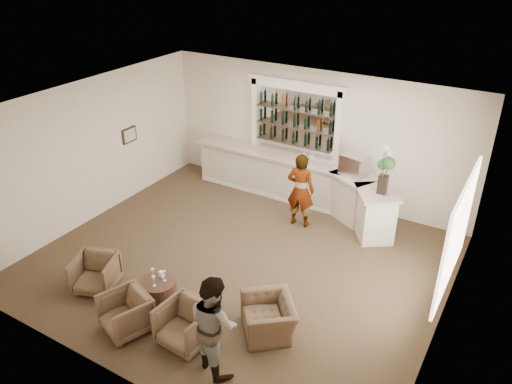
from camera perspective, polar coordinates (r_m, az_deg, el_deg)
ground at (r=10.52m, az=-1.93°, el=-7.98°), size 8.00×8.00×0.00m
room_shell at (r=9.84m, az=0.89°, el=5.00°), size 8.04×7.02×3.32m
bar_counter at (r=12.55m, az=4.76°, el=1.25°), size 5.72×1.80×1.14m
back_bar_alcove at (r=12.47m, az=4.48°, el=8.35°), size 2.64×0.25×3.00m
cocktail_table at (r=9.49m, az=-11.05°, el=-11.17°), size 0.67×0.67×0.50m
sommelier at (r=11.41m, az=5.12°, el=0.20°), size 0.70×0.50×1.78m
guest at (r=7.81m, az=-4.85°, el=-14.80°), size 1.02×0.93×1.71m
armchair_left at (r=10.08m, az=-17.87°, el=-8.82°), size 0.99×1.00×0.71m
armchair_center at (r=9.01m, az=-14.65°, el=-13.27°), size 0.98×0.99×0.71m
armchair_right at (r=8.58m, az=-8.12°, el=-14.77°), size 0.84×0.86×0.74m
armchair_far at (r=8.72m, az=1.45°, el=-14.11°), size 1.26×1.27×0.62m
espresso_machine at (r=11.66m, az=11.15°, el=3.07°), size 0.64×0.57×0.49m
flower_vase at (r=10.78m, az=14.53°, el=2.81°), size 0.29×0.29×1.10m
wine_glass_bar_left at (r=12.10m, az=6.33°, el=3.65°), size 0.07×0.07×0.21m
wine_glass_bar_right at (r=12.25m, az=5.48°, el=3.99°), size 0.07×0.07×0.21m
wine_glass_tbl_a at (r=9.37m, az=-11.68°, el=-9.12°), size 0.07×0.07×0.21m
wine_glass_tbl_b at (r=9.27m, az=-10.44°, el=-9.42°), size 0.07×0.07×0.21m
wine_glass_tbl_c at (r=9.18m, az=-11.59°, el=-9.94°), size 0.07×0.07×0.21m
napkin_holder at (r=9.40m, az=-10.75°, el=-9.21°), size 0.08×0.08×0.12m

